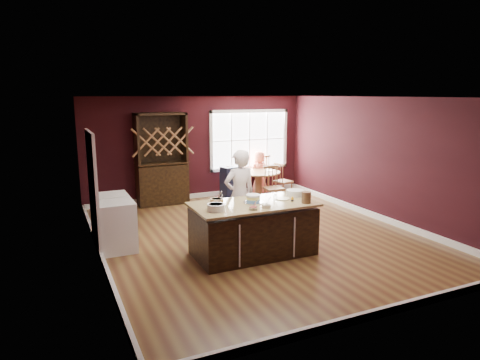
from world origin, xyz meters
The scene contains 28 objects.
room_shell centered at (0.00, 0.00, 1.35)m, with size 7.00×7.00×7.00m.
window centered at (1.50, 3.47, 1.50)m, with size 2.36×0.10×1.66m, color white, non-canonical shape.
doorway centered at (-2.97, 0.60, 1.02)m, with size 0.08×1.26×2.13m, color white, non-canonical shape.
kitchen_island centered at (-0.51, -0.86, 0.44)m, with size 2.12×1.11×0.92m.
dining_table centered at (1.37, 2.62, 0.53)m, with size 1.14×1.14×0.75m.
baker centered at (-0.41, -0.08, 0.87)m, with size 0.64×0.42×1.75m, color silver.
layer_cake centered at (-0.49, -0.82, 0.99)m, with size 0.34×0.34×0.14m, color white, non-canonical shape.
bowl_blue centered at (-1.27, -1.04, 0.98)m, with size 0.29×0.29×0.11m, color silver.
bowl_yellow centered at (-1.09, -0.62, 0.96)m, with size 0.22×0.22×0.08m, color olive.
bowl_pink centered at (-0.70, -1.24, 0.95)m, with size 0.14×0.14×0.05m, color silver.
bowl_olive centered at (-0.45, -1.21, 0.95)m, with size 0.15×0.15×0.06m, color beige.
drinking_glass centered at (-0.11, -0.91, 0.99)m, with size 0.07×0.07×0.14m, color white.
dinner_plate centered at (0.09, -0.83, 0.93)m, with size 0.26×0.26×0.02m, color white.
white_tub centered at (0.43, -0.69, 0.97)m, with size 0.31×0.31×0.11m, color silver.
stoneware_crock centered at (0.32, -1.23, 1.02)m, with size 0.16×0.16×0.20m, color brown.
toy_figurine centered at (0.16, -1.04, 0.96)m, with size 0.05×0.05×0.08m, color #FFB214, non-canonical shape.
rug centered at (1.37, 2.62, 0.01)m, with size 2.01×1.55×0.01m, color brown.
chair_east centered at (2.09, 2.55, 0.48)m, with size 0.40×0.39×0.96m, color brown, non-canonical shape.
chair_south centered at (1.37, 1.79, 0.51)m, with size 0.43×0.41×1.02m, color brown, non-canonical shape.
chair_north centered at (1.79, 3.39, 0.54)m, with size 0.45×0.43×1.08m, color #9D602B, non-canonical shape.
seated_woman centered at (1.66, 3.16, 0.61)m, with size 0.59×0.39×1.21m, color #F2775A.
high_chair centered at (0.67, 2.98, 0.46)m, with size 0.37×0.37×0.91m, color #121634, non-canonical shape.
toddler centered at (0.62, 2.97, 0.81)m, with size 0.18×0.14×0.26m, color #8CA5BF, non-canonical shape.
table_plate centered at (1.66, 2.56, 0.76)m, with size 0.19×0.19×0.01m, color beige.
table_cup centered at (1.13, 2.77, 0.80)m, with size 0.12×0.12×0.09m, color white.
hutch centered at (-1.06, 3.22, 1.15)m, with size 1.26×0.52×2.31m, color black.
washer centered at (-2.64, 0.28, 0.45)m, with size 0.62×0.60×0.90m, color white.
dryer centered at (-2.64, 0.92, 0.45)m, with size 0.62×0.60×0.90m, color white.
Camera 1 is at (-3.67, -7.23, 2.77)m, focal length 32.00 mm.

